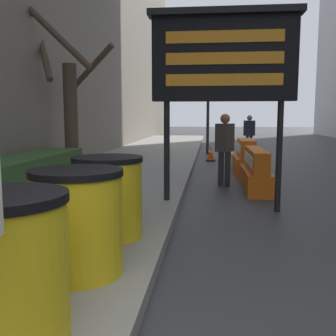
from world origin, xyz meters
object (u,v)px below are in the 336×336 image
Objects in this scene: barrel_drum_foreground at (3,268)px; traffic_cone_near at (211,153)px; jersey_barrier_orange_near at (246,159)px; pedestrian_worker at (249,131)px; message_board at (224,59)px; barrel_drum_back at (108,197)px; jersey_barrier_white at (241,154)px; barrel_drum_middle at (78,222)px; pedestrian_passerby at (225,144)px; traffic_light_near_curb at (208,82)px; jersey_barrier_orange_far at (256,172)px.

barrel_drum_foreground is 11.83m from traffic_cone_near.
pedestrian_worker is at bearing 83.74° from jersey_barrier_orange_near.
jersey_barrier_orange_near is at bearing -72.48° from traffic_cone_near.
barrel_drum_back is at bearing -123.36° from message_board.
message_board is 4.91m from jersey_barrier_orange_near.
barrel_drum_back is at bearing -104.58° from jersey_barrier_white.
barrel_drum_back is 8.62m from jersey_barrier_white.
barrel_drum_middle is 0.58× the size of pedestrian_passerby.
barrel_drum_foreground is at bearing -102.03° from jersey_barrier_white.
traffic_light_near_curb is at bearing 106.15° from jersey_barrier_white.
pedestrian_worker reaches higher than barrel_drum_back.
barrel_drum_foreground is 0.58× the size of jersey_barrier_white.
barrel_drum_back is 0.29× the size of message_board.
message_board is (1.39, 2.11, 1.85)m from barrel_drum_back.
jersey_barrier_orange_far is 1.29× the size of jersey_barrier_white.
jersey_barrier_orange_far is at bearing 68.29° from message_board.
jersey_barrier_white is at bearing -51.18° from traffic_cone_near.
jersey_barrier_orange_near is at bearing -75.26° from pedestrian_worker.
jersey_barrier_orange_far is at bearing -90.00° from jersey_barrier_orange_near.
message_board is at bearing 66.90° from barrel_drum_middle.
barrel_drum_middle is 10.72m from traffic_cone_near.
message_board is 6.63m from jersey_barrier_white.
jersey_barrier_orange_far is 8.54m from traffic_light_near_curb.
jersey_barrier_white is 1.01× the size of pedestrian_worker.
barrel_drum_back is 6.85m from jersey_barrier_orange_near.
pedestrian_passerby is at bearing -86.63° from traffic_cone_near.
jersey_barrier_orange_near reaches higher than jersey_barrier_white.
barrel_drum_middle is 1.00× the size of barrel_drum_back.
jersey_barrier_orange_far is 4.27m from jersey_barrier_white.
pedestrian_passerby reaches higher than barrel_drum_middle.
barrel_drum_foreground reaches higher than traffic_cone_near.
barrel_drum_back is at bearing 12.95° from pedestrian_passerby.
traffic_light_near_curb is 2.54× the size of pedestrian_passerby.
barrel_drum_middle is 13.49m from traffic_light_near_curb.
barrel_drum_middle is at bearing -112.58° from jersey_barrier_orange_far.
jersey_barrier_orange_far is (2.15, 5.18, -0.24)m from barrel_drum_middle.
jersey_barrier_white is 4.00m from pedestrian_passerby.
pedestrian_worker is at bearing -157.67° from pedestrian_passerby.
message_board is 2.00× the size of pedestrian_worker.
traffic_light_near_curb reaches higher than message_board.
traffic_light_near_curb is at bearing 85.40° from barrel_drum_foreground.
barrel_drum_middle is 5.62m from jersey_barrier_orange_far.
pedestrian_worker is (0.62, 5.67, 0.54)m from jersey_barrier_orange_near.
barrel_drum_back is 0.58× the size of pedestrian_passerby.
barrel_drum_middle reaches higher than jersey_barrier_orange_far.
jersey_barrier_orange_near is 3.19m from traffic_cone_near.
message_board is at bearing -88.64° from traffic_cone_near.
jersey_barrier_orange_near is 5.73m from pedestrian_worker.
traffic_cone_near is at bearing 128.82° from jersey_barrier_white.
jersey_barrier_white is 3.92m from pedestrian_worker.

